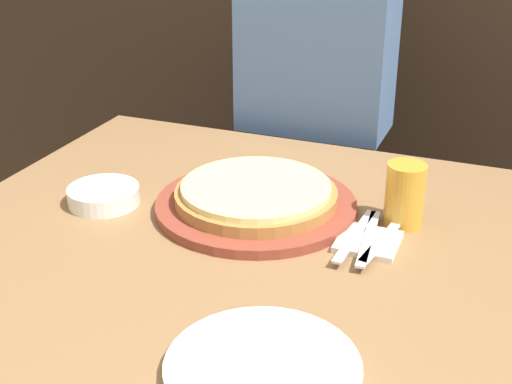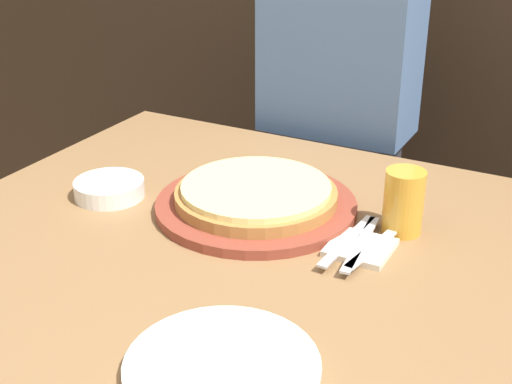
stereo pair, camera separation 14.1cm
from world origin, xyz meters
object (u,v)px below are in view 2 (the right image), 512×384
object	(u,v)px
pizza_on_board	(256,199)
diner_person	(335,152)
spoon	(374,247)
side_bowl	(109,189)
dinner_plate	(222,367)
dinner_knife	(361,244)
fork	(348,241)
beer_glass	(404,199)

from	to	relation	value
pizza_on_board	diner_person	size ratio (longest dim) A/B	0.31
spoon	side_bowl	bearing A→B (deg)	-177.05
dinner_plate	dinner_knife	distance (m)	0.41
fork	dinner_knife	bearing A→B (deg)	0.00
side_bowl	dinner_knife	xyz separation A→B (m)	(0.54, 0.03, -0.00)
dinner_knife	diner_person	xyz separation A→B (m)	(-0.30, 0.62, -0.10)
beer_glass	pizza_on_board	bearing A→B (deg)	-170.27
beer_glass	diner_person	world-z (taller)	diner_person
dinner_plate	diner_person	distance (m)	1.06
side_bowl	spoon	world-z (taller)	side_bowl
side_bowl	fork	bearing A→B (deg)	3.24
beer_glass	dinner_plate	distance (m)	0.52
beer_glass	spoon	distance (m)	0.12
fork	spoon	size ratio (longest dim) A/B	1.18
beer_glass	dinner_knife	world-z (taller)	beer_glass
beer_glass	dinner_plate	world-z (taller)	beer_glass
pizza_on_board	side_bowl	world-z (taller)	pizza_on_board
fork	spoon	distance (m)	0.05
pizza_on_board	spoon	bearing A→B (deg)	-12.06
beer_glass	side_bowl	distance (m)	0.60
beer_glass	spoon	bearing A→B (deg)	-98.89
spoon	diner_person	world-z (taller)	diner_person
beer_glass	fork	world-z (taller)	beer_glass
dinner_plate	diner_person	xyz separation A→B (m)	(-0.25, 1.03, -0.09)
beer_glass	dinner_knife	bearing A→B (deg)	-111.39
spoon	diner_person	size ratio (longest dim) A/B	0.14
pizza_on_board	dinner_knife	bearing A→B (deg)	-13.26
pizza_on_board	diner_person	bearing A→B (deg)	95.52
spoon	pizza_on_board	bearing A→B (deg)	167.94
diner_person	pizza_on_board	bearing A→B (deg)	-84.48
side_bowl	dinner_knife	size ratio (longest dim) A/B	0.67
dinner_plate	dinner_knife	xyz separation A→B (m)	(0.05, 0.41, 0.01)
pizza_on_board	dinner_knife	world-z (taller)	pizza_on_board
pizza_on_board	fork	distance (m)	0.23
side_bowl	diner_person	world-z (taller)	diner_person
side_bowl	diner_person	distance (m)	0.70
diner_person	beer_glass	bearing A→B (deg)	-56.56
dinner_plate	side_bowl	world-z (taller)	side_bowl
dinner_knife	pizza_on_board	bearing A→B (deg)	166.74
pizza_on_board	beer_glass	bearing A→B (deg)	9.73
pizza_on_board	fork	bearing A→B (deg)	-14.72
pizza_on_board	dinner_knife	size ratio (longest dim) A/B	1.86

